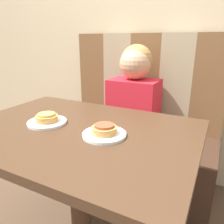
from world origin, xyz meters
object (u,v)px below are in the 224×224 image
at_px(plate_left, 47,122).
at_px(pizza_right, 104,129).
at_px(person, 135,91).
at_px(pizza_left, 47,118).
at_px(plate_right, 104,134).

xyz_separation_m(plate_left, pizza_right, (0.30, 0.00, 0.02)).
distance_m(person, pizza_left, 0.73).
distance_m(plate_left, plate_right, 0.30).
bearing_deg(pizza_right, plate_left, 180.00).
xyz_separation_m(plate_right, pizza_left, (-0.30, 0.00, 0.02)).
xyz_separation_m(plate_right, pizza_right, (-0.00, 0.00, 0.02)).
height_order(person, plate_left, person).
xyz_separation_m(plate_left, pizza_left, (0.00, 0.00, 0.02)).
xyz_separation_m(person, plate_left, (-0.15, -0.72, -0.01)).
bearing_deg(pizza_right, pizza_left, 180.00).
bearing_deg(plate_right, pizza_right, 180.00).
bearing_deg(plate_right, pizza_left, 180.00).
height_order(plate_right, pizza_right, pizza_right).
bearing_deg(plate_right, plate_left, 180.00).
distance_m(pizza_left, pizza_right, 0.30).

